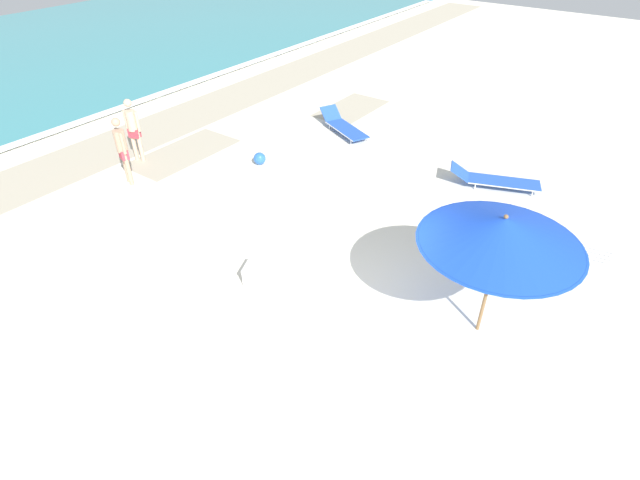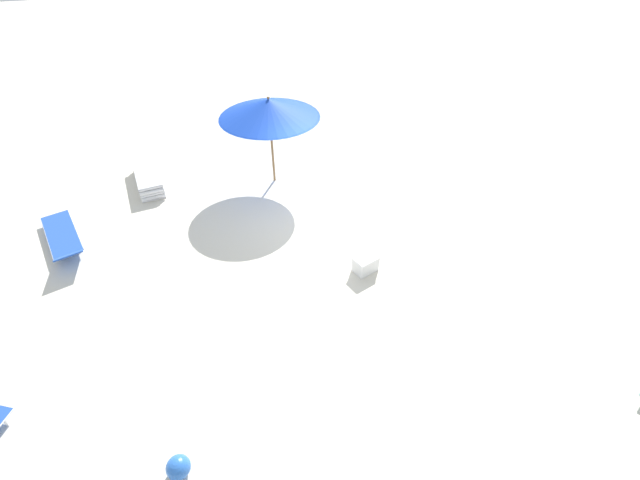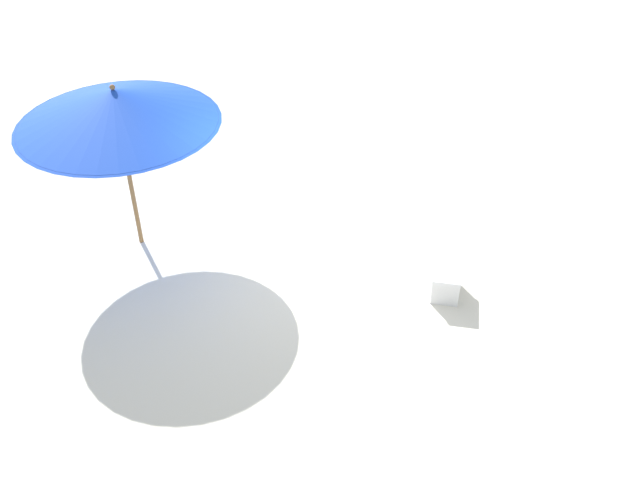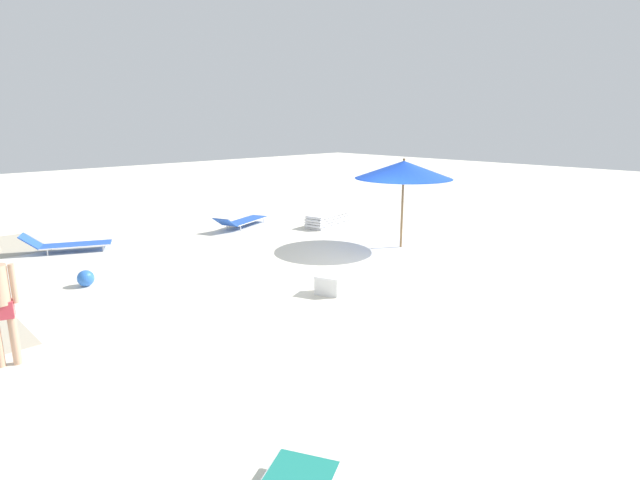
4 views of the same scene
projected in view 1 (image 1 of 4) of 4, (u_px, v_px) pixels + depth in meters
ground_plane at (335, 312)px, 9.17m from camera, size 60.00×60.00×0.16m
beach_umbrella at (502, 232)px, 7.52m from camera, size 2.55×2.55×2.37m
lounger_stack at (568, 241)px, 10.51m from camera, size 0.95×1.97×0.41m
sun_lounger_under_umbrella at (343, 126)px, 15.52m from camera, size 1.45×2.15×0.53m
sun_lounger_near_water_left at (495, 180)px, 12.71m from camera, size 1.36×2.32×0.47m
beachgoer_wading_adult at (122, 147)px, 12.42m from camera, size 0.27×0.43×1.76m
beachgoer_shoreline_child at (133, 127)px, 13.48m from camera, size 0.27×0.43×1.76m
beach_ball at (260, 159)px, 13.77m from camera, size 0.34×0.34×0.34m
cooler_box at (255, 273)px, 9.69m from camera, size 0.60×0.51×0.37m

